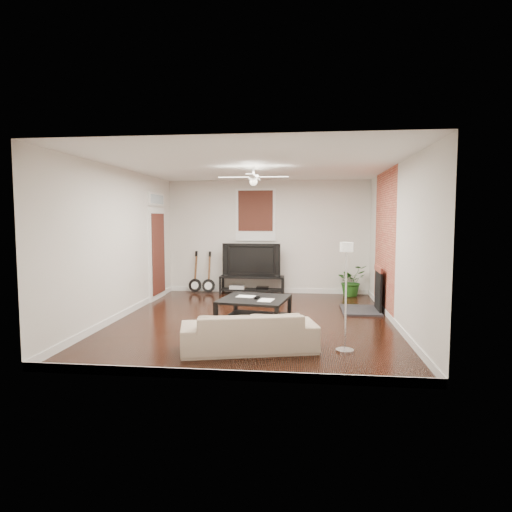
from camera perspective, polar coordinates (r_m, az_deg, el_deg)
The scene contains 14 objects.
room at distance 7.91m, azimuth -0.32°, elevation 1.55°, with size 5.01×6.01×2.81m.
brick_accent at distance 8.99m, azimuth 16.41°, elevation 1.76°, with size 0.02×2.20×2.80m, color #B4493A.
fireplace at distance 9.04m, azimuth 14.46°, elevation -4.16°, with size 0.80×1.10×0.92m, color black.
window_back at distance 10.88m, azimuth -0.06°, elevation 5.39°, with size 1.00×0.06×1.30m, color black.
door_left at distance 10.33m, azimuth -12.74°, elevation 1.41°, with size 0.08×1.00×2.50m, color white.
tv_stand at distance 10.83m, azimuth -0.53°, elevation -3.79°, with size 1.58×0.42×0.44m, color black.
tv at distance 10.77m, azimuth -0.52°, elevation -0.47°, with size 1.42×0.19×0.82m, color black.
coffee_table at distance 7.77m, azimuth -0.21°, elevation -7.18°, with size 1.12×1.12×0.47m, color black.
sofa at distance 6.27m, azimuth -0.94°, elevation -9.77°, with size 1.90×0.74×0.55m, color tan.
floor_lamp at distance 6.24m, azimuth 11.63°, elevation -5.27°, with size 0.26×0.26×1.55m, color silver, non-canonical shape.
potted_plant at distance 10.70m, azimuth 12.31°, elevation -3.17°, with size 0.68×0.59×0.75m, color #1E5117.
guitar_left at distance 11.02m, azimuth -7.98°, elevation -2.08°, with size 0.33×0.23×1.05m, color black, non-canonical shape.
guitar_right at distance 10.91m, azimuth -6.23°, elevation -2.13°, with size 0.33×0.23×1.05m, color black, non-canonical shape.
ceiling_fan at distance 7.93m, azimuth -0.33°, elevation 10.24°, with size 1.24×1.24×0.32m, color white, non-canonical shape.
Camera 1 is at (0.92, -7.84, 1.88)m, focal length 30.64 mm.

